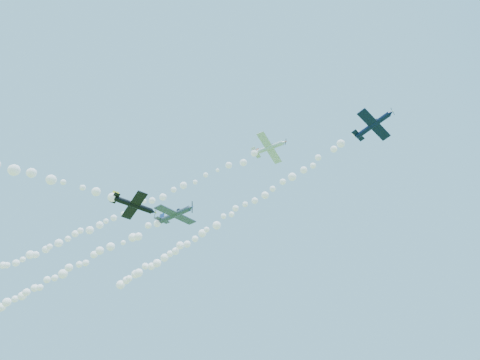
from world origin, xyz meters
The scene contains 7 objects.
plane_white centered at (12.29, -5.68, 52.96)m, with size 6.71×6.87×2.59m.
smoke_trail_white centered at (-32.56, -6.38, 52.68)m, with size 85.70×3.75×2.86m, color white, non-canonical shape.
plane_navy centered at (29.59, -3.33, 50.26)m, with size 7.08×7.51×1.93m.
smoke_trail_navy centered at (-7.60, 4.75, 50.04)m, with size 70.32×17.30×2.79m, color white, non-canonical shape.
plane_grey centered at (-4.53, -9.28, 43.08)m, with size 8.05×8.38×2.87m.
smoke_trail_grey centered at (-48.43, -6.06, 42.69)m, with size 83.02×8.82×3.51m, color white, non-canonical shape.
plane_black centered at (-3.74, -18.87, 38.39)m, with size 7.24×6.84×2.27m.
Camera 1 is at (34.30, -48.82, 2.00)m, focal length 30.00 mm.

